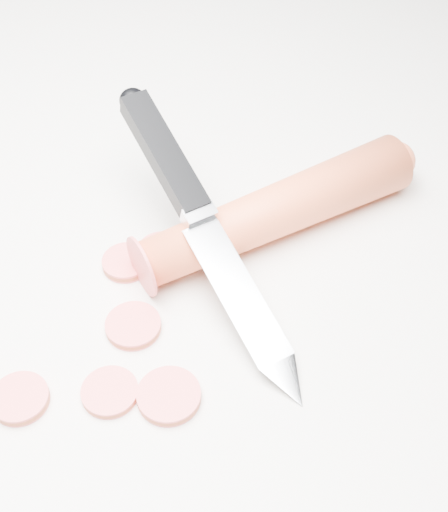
% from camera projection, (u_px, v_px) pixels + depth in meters
% --- Properties ---
extents(ground, '(2.40, 2.40, 0.00)m').
position_uv_depth(ground, '(166.00, 270.00, 0.49)').
color(ground, silver).
rests_on(ground, ground).
extents(carrot, '(0.16, 0.18, 0.04)m').
position_uv_depth(carrot, '(277.00, 211.00, 0.50)').
color(carrot, '#E65027').
rests_on(carrot, ground).
extents(carrot_slice_0, '(0.03, 0.03, 0.01)m').
position_uv_depth(carrot_slice_0, '(110.00, 392.00, 0.42)').
color(carrot_slice_0, '#ED4F4E').
rests_on(carrot_slice_0, ground).
extents(carrot_slice_1, '(0.03, 0.03, 0.01)m').
position_uv_depth(carrot_slice_1, '(162.00, 252.00, 0.50)').
color(carrot_slice_1, '#ED4F4E').
rests_on(carrot_slice_1, ground).
extents(carrot_slice_2, '(0.04, 0.04, 0.01)m').
position_uv_depth(carrot_slice_2, '(133.00, 326.00, 0.45)').
color(carrot_slice_2, '#ED4F4E').
rests_on(carrot_slice_2, ground).
extents(carrot_slice_3, '(0.03, 0.03, 0.01)m').
position_uv_depth(carrot_slice_3, '(20.00, 399.00, 0.42)').
color(carrot_slice_3, '#ED4F4E').
rests_on(carrot_slice_3, ground).
extents(carrot_slice_4, '(0.04, 0.04, 0.01)m').
position_uv_depth(carrot_slice_4, '(169.00, 396.00, 0.42)').
color(carrot_slice_4, '#ED4F4E').
rests_on(carrot_slice_4, ground).
extents(carrot_slice_5, '(0.03, 0.03, 0.01)m').
position_uv_depth(carrot_slice_5, '(126.00, 263.00, 0.49)').
color(carrot_slice_5, '#ED4F4E').
rests_on(carrot_slice_5, ground).
extents(kitchen_knife, '(0.20, 0.17, 0.08)m').
position_uv_depth(kitchen_knife, '(209.00, 230.00, 0.45)').
color(kitchen_knife, silver).
rests_on(kitchen_knife, ground).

